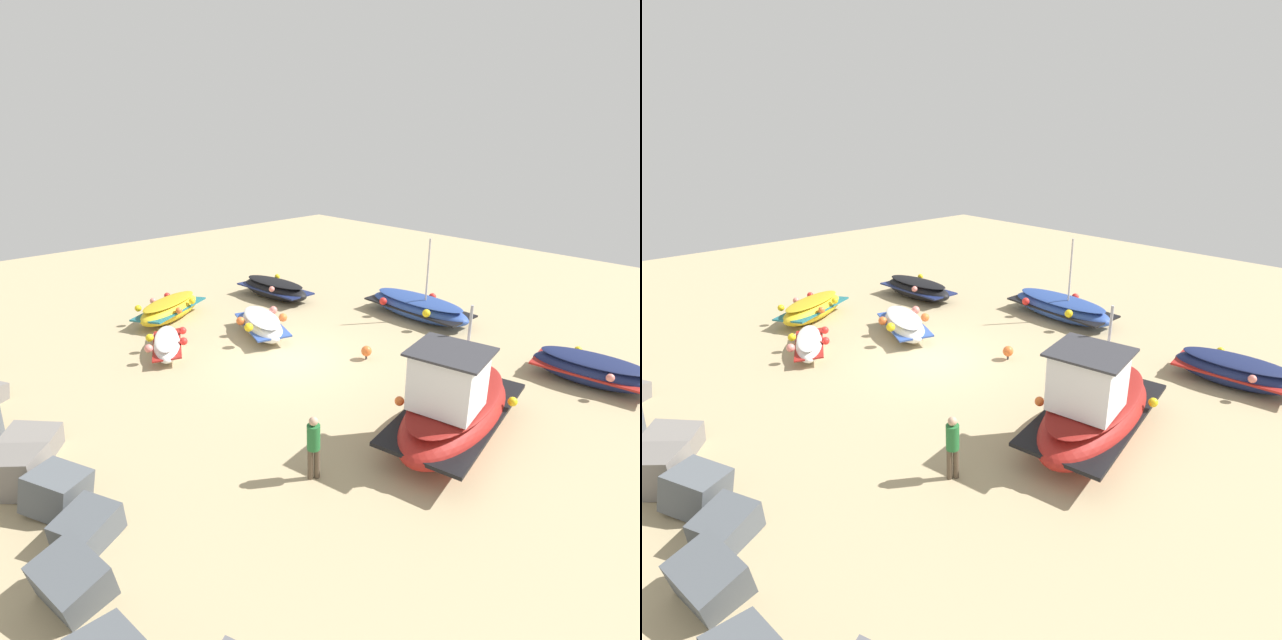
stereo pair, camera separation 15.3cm
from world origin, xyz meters
The scene contains 11 objects.
ground_plane centered at (0.00, 0.00, 0.00)m, with size 48.24×48.24×0.00m, color tan.
fishing_boat_0 centered at (-6.84, -0.06, 0.93)m, with size 3.32×5.82×3.66m.
fishing_boat_1 centered at (2.58, -0.73, 0.47)m, with size 3.72×2.47×0.98m.
fishing_boat_2 centered at (6.02, -4.13, 0.50)m, with size 4.24×1.92×0.99m.
fishing_boat_3 centered at (-8.25, -6.09, 0.50)m, with size 3.90×1.92×0.96m.
fishing_boat_4 centered at (3.59, 2.95, 0.36)m, with size 3.16×2.28×0.78m.
fishing_boat_5 centered at (-0.57, -7.04, 0.51)m, with size 5.17×2.39×3.66m.
fishing_boat_6 centered at (6.82, 1.14, 0.51)m, with size 3.01×3.94×0.98m.
person_walking centered at (-5.53, 3.86, 0.97)m, with size 0.32×0.32×1.69m.
breakwater_rocks centered at (-0.61, 9.04, 0.44)m, with size 18.52×2.65×1.35m.
mooring_buoy_0 centered at (-1.91, -2.09, 0.32)m, with size 0.39×0.39×0.52m.
Camera 2 is at (-12.98, 10.46, 7.85)m, focal length 28.06 mm.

